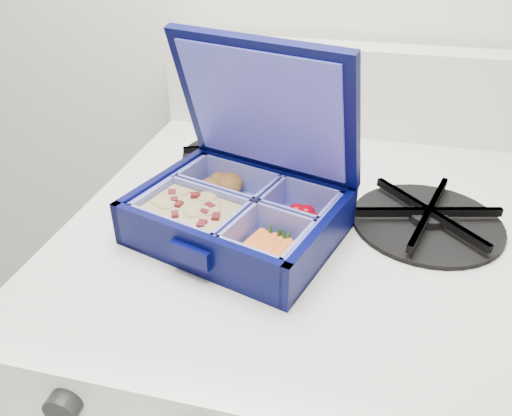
% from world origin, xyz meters
% --- Properties ---
extents(bento_box, '(0.27, 0.23, 0.05)m').
position_xyz_m(bento_box, '(0.58, 1.60, 0.94)').
color(bento_box, '#030538').
rests_on(bento_box, stove).
extents(burner_grate, '(0.22, 0.22, 0.03)m').
position_xyz_m(burner_grate, '(0.80, 1.68, 0.93)').
color(burner_grate, black).
rests_on(burner_grate, stove).
extents(burner_grate_rear, '(0.20, 0.20, 0.02)m').
position_xyz_m(burner_grate_rear, '(0.52, 1.80, 0.93)').
color(burner_grate_rear, black).
rests_on(burner_grate_rear, stove).
extents(fork, '(0.11, 0.16, 0.01)m').
position_xyz_m(fork, '(0.66, 1.75, 0.92)').
color(fork, silver).
rests_on(fork, stove).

